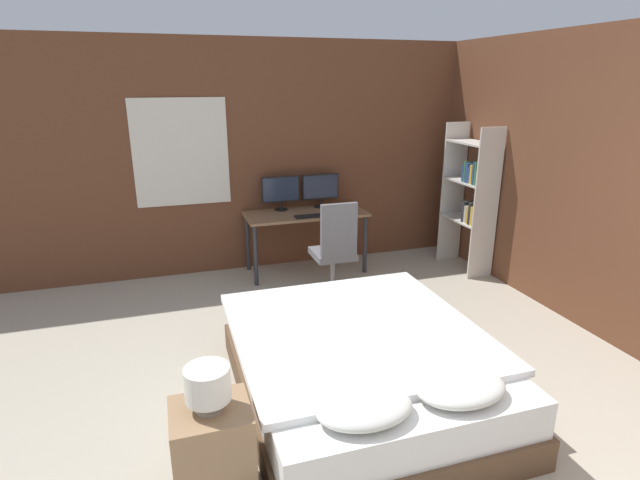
% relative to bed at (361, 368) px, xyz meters
% --- Properties ---
extents(wall_back, '(12.00, 0.08, 2.70)m').
position_rel_bed_xyz_m(wall_back, '(0.26, 2.99, 1.09)').
color(wall_back, brown).
rests_on(wall_back, ground_plane).
extents(wall_side_right, '(0.06, 12.00, 2.70)m').
position_rel_bed_xyz_m(wall_side_right, '(2.45, 0.14, 1.09)').
color(wall_side_right, brown).
rests_on(wall_side_right, ground_plane).
extents(bed, '(1.73, 2.08, 0.60)m').
position_rel_bed_xyz_m(bed, '(0.00, 0.00, 0.00)').
color(bed, brown).
rests_on(bed, ground_plane).
extents(nightstand, '(0.42, 0.37, 0.60)m').
position_rel_bed_xyz_m(nightstand, '(-1.11, -0.62, 0.04)').
color(nightstand, '#997551').
rests_on(nightstand, ground_plane).
extents(bedside_lamp, '(0.24, 0.24, 0.25)m').
position_rel_bed_xyz_m(bedside_lamp, '(-1.11, -0.62, 0.49)').
color(bedside_lamp, gray).
rests_on(bedside_lamp, nightstand).
extents(desk, '(1.43, 0.62, 0.74)m').
position_rel_bed_xyz_m(desk, '(0.34, 2.61, 0.38)').
color(desk, '#846042').
rests_on(desk, ground_plane).
extents(monitor_left, '(0.46, 0.16, 0.41)m').
position_rel_bed_xyz_m(monitor_left, '(0.09, 2.81, 0.71)').
color(monitor_left, black).
rests_on(monitor_left, desk).
extents(monitor_right, '(0.46, 0.16, 0.41)m').
position_rel_bed_xyz_m(monitor_right, '(0.59, 2.81, 0.71)').
color(monitor_right, black).
rests_on(monitor_right, desk).
extents(keyboard, '(0.36, 0.13, 0.02)m').
position_rel_bed_xyz_m(keyboard, '(0.34, 2.41, 0.48)').
color(keyboard, black).
rests_on(keyboard, desk).
extents(computer_mouse, '(0.07, 0.05, 0.04)m').
position_rel_bed_xyz_m(computer_mouse, '(0.62, 2.41, 0.49)').
color(computer_mouse, black).
rests_on(computer_mouse, desk).
extents(office_chair, '(0.52, 0.52, 1.06)m').
position_rel_bed_xyz_m(office_chair, '(0.43, 1.80, 0.15)').
color(office_chair, black).
rests_on(office_chair, ground_plane).
extents(bookshelf, '(0.32, 0.72, 1.75)m').
position_rel_bed_xyz_m(bookshelf, '(2.24, 2.06, 0.70)').
color(bookshelf, beige).
rests_on(bookshelf, ground_plane).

